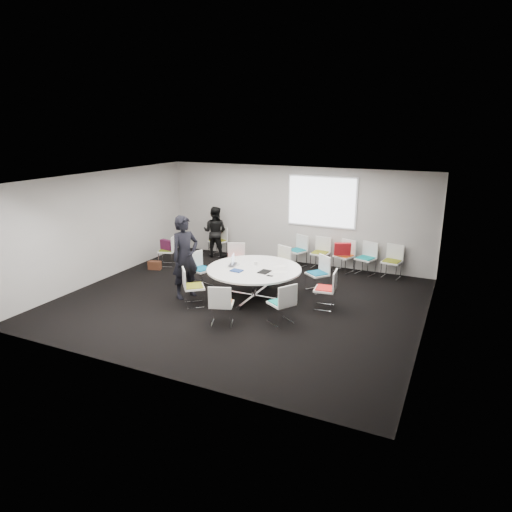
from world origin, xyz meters
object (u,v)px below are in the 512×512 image
at_px(chair_back_b, 320,259).
at_px(cup, 256,263).
at_px(chair_ring_f, 194,294).
at_px(chair_back_d, 365,265).
at_px(chair_ring_a, 325,296).
at_px(chair_back_c, 344,262).
at_px(person_main, 185,257).
at_px(chair_ring_g, 222,312).
at_px(chair_ring_b, 318,280).
at_px(chair_ring_c, 279,269).
at_px(chair_person_back, 218,246).
at_px(person_back, 215,232).
at_px(maroon_bag, 167,245).
at_px(chair_ring_e, 201,276).
at_px(chair_back_e, 391,268).
at_px(conference_table, 254,276).
at_px(chair_back_a, 297,256).
at_px(chair_ring_d, 236,266).
at_px(laptop, 235,265).
at_px(chair_ring_h, 282,311).
at_px(chair_spare_left, 168,256).
at_px(brown_bag, 155,265).

height_order(chair_back_b, cup, chair_back_b).
relative_size(chair_ring_f, chair_back_d, 1.00).
distance_m(chair_ring_a, chair_back_b, 2.93).
distance_m(chair_back_c, person_main, 4.56).
bearing_deg(chair_ring_g, chair_ring_b, 46.19).
distance_m(chair_ring_c, chair_person_back, 2.95).
bearing_deg(person_back, maroon_bag, 53.04).
height_order(chair_ring_e, chair_person_back, same).
bearing_deg(chair_back_e, chair_person_back, 10.81).
bearing_deg(chair_back_e, person_main, 50.42).
bearing_deg(conference_table, chair_back_a, 89.05).
distance_m(chair_ring_a, chair_ring_d, 3.04).
distance_m(conference_table, laptop, 0.54).
xyz_separation_m(chair_back_b, person_main, (-2.20, -3.47, 0.70)).
relative_size(chair_ring_d, chair_back_d, 1.00).
distance_m(chair_ring_g, chair_ring_h, 1.22).
xyz_separation_m(chair_back_c, chair_back_d, (0.59, 0.00, 0.00)).
bearing_deg(chair_ring_g, chair_back_a, 69.70).
distance_m(chair_ring_a, chair_back_e, 2.94).
xyz_separation_m(chair_ring_a, chair_ring_h, (-0.57, -1.17, 0.00)).
height_order(chair_ring_e, cup, chair_ring_e).
relative_size(chair_ring_a, maroon_bag, 2.20).
bearing_deg(chair_ring_g, chair_ring_c, 69.86).
height_order(chair_back_a, person_back, person_back).
relative_size(chair_ring_f, chair_back_c, 1.00).
bearing_deg(person_back, chair_spare_left, 53.41).
height_order(chair_ring_g, chair_back_c, same).
relative_size(chair_back_b, maroon_bag, 2.20).
bearing_deg(chair_person_back, conference_table, 152.68).
bearing_deg(chair_spare_left, person_back, -47.79).
relative_size(chair_ring_c, chair_ring_f, 1.00).
relative_size(conference_table, chair_back_c, 2.50).
distance_m(conference_table, person_main, 1.66).
bearing_deg(chair_spare_left, person_main, -154.60).
relative_size(chair_ring_h, cup, 9.78).
bearing_deg(chair_ring_f, chair_ring_g, 19.94).
bearing_deg(chair_person_back, chair_ring_b, 175.24).
distance_m(chair_ring_a, chair_back_a, 3.19).
height_order(chair_ring_e, brown_bag, chair_ring_e).
bearing_deg(chair_back_e, chair_ring_e, 43.27).
bearing_deg(person_main, chair_ring_h, -77.63).
bearing_deg(chair_back_c, brown_bag, 43.64).
bearing_deg(laptop, person_back, 25.21).
xyz_separation_m(chair_back_c, maroon_bag, (-4.77, -1.60, 0.34)).
xyz_separation_m(chair_ring_a, chair_person_back, (-4.28, 2.75, 0.00)).
bearing_deg(chair_ring_a, cup, 78.90).
height_order(chair_back_c, chair_back_e, same).
bearing_deg(conference_table, chair_ring_c, 88.54).
height_order(chair_back_b, chair_back_e, same).
distance_m(chair_ring_g, chair_back_c, 4.70).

